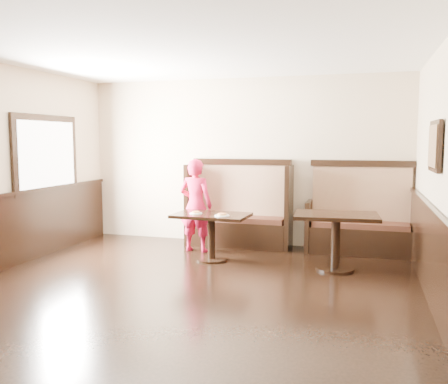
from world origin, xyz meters
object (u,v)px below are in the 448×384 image
at_px(child, 196,205).
at_px(table_neighbor, 336,228).
at_px(booth_main, 240,214).
at_px(booth_neighbor, 360,222).
at_px(table_main, 211,225).

bearing_deg(child, table_neighbor, 170.76).
relative_size(booth_main, booth_neighbor, 1.06).
bearing_deg(child, booth_main, -127.56).
distance_m(booth_neighbor, child, 2.59).
bearing_deg(booth_main, table_neighbor, -34.38).
bearing_deg(booth_main, table_main, -97.05).
xyz_separation_m(booth_neighbor, table_neighbor, (-0.31, -1.12, 0.10)).
height_order(table_main, table_neighbor, table_neighbor).
bearing_deg(booth_main, child, -130.92).
bearing_deg(booth_neighbor, table_main, -152.06).
distance_m(table_main, child, 0.66).
relative_size(table_neighbor, child, 0.79).
xyz_separation_m(table_main, child, (-0.41, 0.47, 0.21)).
distance_m(table_main, table_neighbor, 1.78).
height_order(table_neighbor, child, child).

